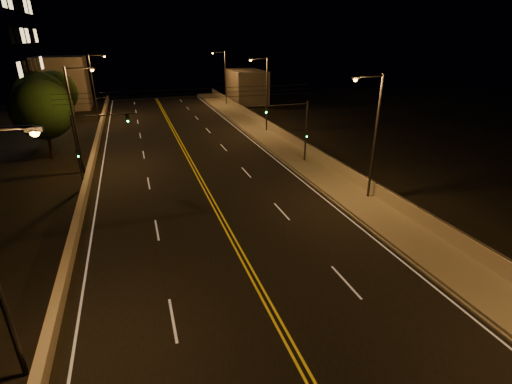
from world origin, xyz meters
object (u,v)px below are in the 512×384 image
object	(u,v)px
tree_0	(42,110)
streetlight_2	(265,91)
streetlight_3	(224,75)
traffic_signal_right	(297,126)
traffic_signal_left	(89,142)
tree_1	(41,98)
streetlight_5	(76,114)
streetlight_6	(95,83)
streetlight_1	(373,132)
tree_2	(55,92)

from	to	relation	value
tree_0	streetlight_2	bearing A→B (deg)	8.26
streetlight_2	streetlight_3	size ratio (longest dim) A/B	1.00
traffic_signal_right	traffic_signal_left	distance (m)	18.82
tree_0	tree_1	xyz separation A→B (m)	(-1.63, 8.65, 0.06)
streetlight_5	streetlight_6	size ratio (longest dim) A/B	1.00
streetlight_1	traffic_signal_right	bearing A→B (deg)	98.67
traffic_signal_left	tree_2	distance (m)	26.28
traffic_signal_right	streetlight_6	bearing A→B (deg)	124.14
streetlight_3	streetlight_5	distance (m)	38.19
streetlight_5	streetlight_2	bearing A→B (deg)	23.85
traffic_signal_right	traffic_signal_left	size ratio (longest dim) A/B	1.00
tree_0	streetlight_1	bearing A→B (deg)	-38.30
streetlight_3	streetlight_6	world-z (taller)	same
streetlight_1	tree_1	bearing A→B (deg)	133.23
streetlight_2	streetlight_5	distance (m)	23.47
streetlight_1	traffic_signal_left	xyz separation A→B (m)	(-20.34, 9.96, -1.58)
traffic_signal_left	tree_1	distance (m)	19.79
streetlight_2	streetlight_3	xyz separation A→B (m)	(0.00, 22.10, 0.00)
streetlight_1	tree_1	distance (m)	39.25
streetlight_2	tree_2	world-z (taller)	streetlight_2
streetlight_1	tree_1	size ratio (longest dim) A/B	1.17
streetlight_1	traffic_signal_right	distance (m)	10.20
streetlight_1	traffic_signal_right	size ratio (longest dim) A/B	1.54
traffic_signal_right	traffic_signal_left	xyz separation A→B (m)	(-18.82, 0.00, 0.00)
streetlight_3	streetlight_5	bearing A→B (deg)	-124.19
streetlight_1	streetlight_2	xyz separation A→B (m)	(0.00, 23.61, 0.00)
tree_0	tree_2	world-z (taller)	tree_0
streetlight_3	streetlight_1	bearing A→B (deg)	-90.00
streetlight_6	streetlight_3	bearing A→B (deg)	16.46
streetlight_3	streetlight_5	size ratio (longest dim) A/B	1.00
traffic_signal_left	tree_1	size ratio (longest dim) A/B	0.76
streetlight_3	traffic_signal_left	bearing A→B (deg)	-119.64
streetlight_6	tree_2	bearing A→B (deg)	-141.82
streetlight_3	tree_0	size ratio (longest dim) A/B	1.19
traffic_signal_left	streetlight_3	bearing A→B (deg)	60.36
streetlight_1	tree_0	distance (m)	32.18
streetlight_2	tree_0	world-z (taller)	streetlight_2
streetlight_3	traffic_signal_left	size ratio (longest dim) A/B	1.54
traffic_signal_right	tree_0	bearing A→B (deg)	157.19
streetlight_5	tree_2	distance (m)	21.97
streetlight_2	streetlight_3	bearing A→B (deg)	90.00
streetlight_3	traffic_signal_right	size ratio (longest dim) A/B	1.54
streetlight_1	tree_0	bearing A→B (deg)	141.70
streetlight_2	tree_2	distance (m)	28.92
streetlight_2	traffic_signal_right	xyz separation A→B (m)	(-1.52, -13.65, -1.58)
streetlight_5	traffic_signal_right	distance (m)	20.43
streetlight_2	streetlight_5	size ratio (longest dim) A/B	1.00
streetlight_3	tree_2	xyz separation A→B (m)	(-26.34, -10.18, -0.60)
streetlight_3	tree_1	size ratio (longest dim) A/B	1.17
streetlight_2	tree_1	size ratio (longest dim) A/B	1.17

